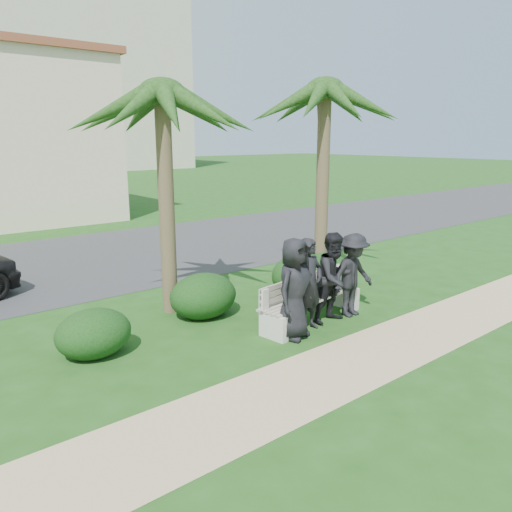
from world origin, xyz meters
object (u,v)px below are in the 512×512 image
at_px(man_d, 353,275).
at_px(palm_right, 325,91).
at_px(man_b, 309,285).
at_px(park_bench, 311,302).
at_px(man_c, 334,278).
at_px(man_a, 294,289).
at_px(palm_left, 162,95).

xyz_separation_m(man_d, palm_right, (1.47, 2.29, 3.83)).
distance_m(man_b, palm_right, 5.18).
height_order(park_bench, palm_right, palm_right).
distance_m(man_b, man_c, 0.69).
bearing_deg(man_a, park_bench, 6.33).
distance_m(man_d, palm_left, 5.21).
relative_size(man_a, palm_right, 0.33).
distance_m(palm_left, palm_right, 4.25).
height_order(man_b, man_d, man_b).
xyz_separation_m(park_bench, man_d, (0.89, -0.29, 0.46)).
height_order(man_c, palm_left, palm_left).
bearing_deg(palm_right, park_bench, -139.72).
relative_size(man_d, palm_left, 0.32).
xyz_separation_m(man_b, palm_right, (2.70, 2.27, 3.80)).
bearing_deg(man_b, man_a, -175.07).
height_order(man_a, man_b, man_a).
xyz_separation_m(palm_left, palm_right, (4.23, -0.34, 0.28)).
xyz_separation_m(man_b, man_d, (1.24, -0.02, -0.03)).
bearing_deg(park_bench, man_c, -45.87).
bearing_deg(palm_right, man_d, -122.70).
bearing_deg(park_bench, man_b, -149.76).
bearing_deg(man_d, park_bench, 161.92).
height_order(man_a, man_d, man_a).
bearing_deg(palm_left, man_b, -59.69).
relative_size(park_bench, palm_right, 0.46).
relative_size(man_a, palm_left, 0.35).
relative_size(park_bench, man_d, 1.52).
height_order(park_bench, man_d, man_d).
height_order(park_bench, man_a, man_a).
bearing_deg(man_d, palm_right, 57.42).
xyz_separation_m(man_c, man_d, (0.54, -0.02, -0.04)).
bearing_deg(palm_left, palm_right, -4.65).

